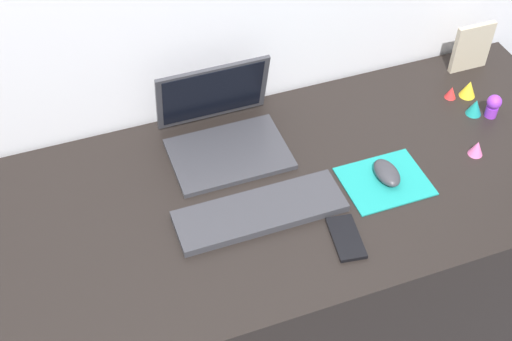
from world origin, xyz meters
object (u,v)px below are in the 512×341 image
at_px(laptop, 222,127).
at_px(toy_figurine_purple, 493,105).
at_px(picture_frame, 472,47).
at_px(mouse, 387,173).
at_px(toy_figurine_teal, 475,107).
at_px(toy_figurine_pink, 477,148).
at_px(toy_figurine_red, 451,92).
at_px(keyboard, 260,211).
at_px(toy_figurine_yellow, 469,89).
at_px(cell_phone, 346,238).

distance_m(laptop, toy_figurine_purple, 0.74).
bearing_deg(picture_frame, laptop, -175.88).
xyz_separation_m(mouse, toy_figurine_teal, (0.34, 0.14, 0.00)).
bearing_deg(toy_figurine_pink, picture_frame, 61.21).
xyz_separation_m(laptop, toy_figurine_purple, (0.73, -0.15, -0.02)).
relative_size(laptop, toy_figurine_pink, 7.07).
distance_m(laptop, toy_figurine_teal, 0.70).
bearing_deg(toy_figurine_red, picture_frame, 40.88).
bearing_deg(keyboard, toy_figurine_teal, 11.77).
xyz_separation_m(laptop, toy_figurine_yellow, (0.72, -0.06, -0.03)).
relative_size(cell_phone, picture_frame, 0.85).
bearing_deg(toy_figurine_teal, toy_figurine_red, 105.38).
bearing_deg(mouse, laptop, 142.01).
bearing_deg(toy_figurine_teal, toy_figurine_pink, -120.96).
bearing_deg(picture_frame, toy_figurine_purple, -104.95).
bearing_deg(laptop, picture_frame, 4.12).
bearing_deg(cell_phone, toy_figurine_yellow, 41.23).
distance_m(toy_figurine_teal, toy_figurine_red, 0.09).
bearing_deg(toy_figurine_red, toy_figurine_teal, -74.62).
bearing_deg(laptop, toy_figurine_purple, -11.83).
bearing_deg(toy_figurine_yellow, toy_figurine_red, 169.12).
height_order(mouse, toy_figurine_purple, toy_figurine_purple).
relative_size(mouse, toy_figurine_teal, 2.02).
bearing_deg(toy_figurine_red, toy_figurine_pink, -105.26).
relative_size(laptop, toy_figurine_red, 8.33).
distance_m(laptop, toy_figurine_red, 0.67).
xyz_separation_m(mouse, cell_phone, (-0.18, -0.14, -0.02)).
bearing_deg(mouse, keyboard, -179.66).
bearing_deg(toy_figurine_purple, toy_figurine_yellow, 97.42).
height_order(keyboard, toy_figurine_purple, toy_figurine_purple).
relative_size(toy_figurine_teal, toy_figurine_red, 1.32).
height_order(laptop, mouse, laptop).
relative_size(keyboard, toy_figurine_red, 11.39).
xyz_separation_m(mouse, toy_figurine_yellow, (0.37, 0.21, 0.00)).
bearing_deg(laptop, cell_phone, -67.80).
bearing_deg(mouse, picture_frame, 36.55).
bearing_deg(keyboard, picture_frame, 22.86).
relative_size(mouse, cell_phone, 0.75).
height_order(keyboard, cell_phone, keyboard).
bearing_deg(picture_frame, toy_figurine_yellow, -121.53).
bearing_deg(cell_phone, toy_figurine_pink, 26.19).
bearing_deg(cell_phone, picture_frame, 45.41).
bearing_deg(toy_figurine_yellow, picture_frame, 58.47).
bearing_deg(toy_figurine_purple, laptop, 168.17).
xyz_separation_m(cell_phone, toy_figurine_pink, (0.44, 0.14, 0.02)).
relative_size(cell_phone, toy_figurine_teal, 2.69).
height_order(laptop, toy_figurine_teal, laptop).
xyz_separation_m(cell_phone, toy_figurine_teal, (0.52, 0.28, 0.02)).
bearing_deg(picture_frame, toy_figurine_red, -139.12).
bearing_deg(keyboard, toy_figurine_red, 18.89).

